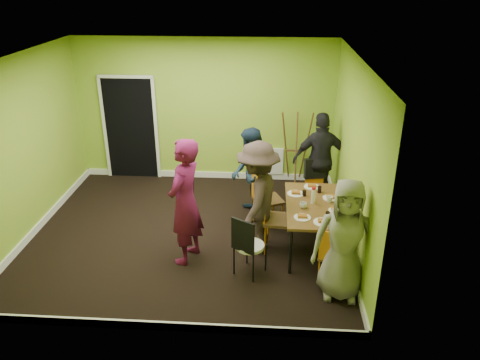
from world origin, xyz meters
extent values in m
plane|color=black|center=(0.00, 0.00, 0.00)|extent=(5.00, 5.00, 0.00)
cube|color=#90C232|center=(0.00, 2.25, 1.40)|extent=(5.00, 0.04, 2.80)
cube|color=#90C232|center=(0.00, -2.25, 1.40)|extent=(5.00, 0.04, 2.80)
cube|color=#90C232|center=(-2.50, 0.00, 1.40)|extent=(0.04, 4.50, 2.80)
cube|color=#90C232|center=(2.50, 0.00, 1.40)|extent=(0.04, 4.50, 2.80)
cube|color=white|center=(0.00, 0.00, 2.80)|extent=(5.00, 4.50, 0.04)
cube|color=black|center=(-1.50, 2.22, 1.02)|extent=(1.00, 0.05, 2.04)
cube|color=white|center=(1.30, 2.22, 0.40)|extent=(0.50, 0.04, 0.55)
cylinder|color=black|center=(1.60, -0.99, 0.35)|extent=(0.04, 0.04, 0.71)
cylinder|color=black|center=(2.38, -0.99, 0.35)|extent=(0.04, 0.04, 0.71)
cylinder|color=black|center=(1.60, 0.39, 0.35)|extent=(0.04, 0.04, 0.71)
cylinder|color=black|center=(2.38, 0.39, 0.35)|extent=(0.04, 0.04, 0.71)
cube|color=brown|center=(1.99, -0.30, 0.73)|extent=(0.90, 1.50, 0.04)
cylinder|color=orange|center=(1.04, 0.44, 0.24)|extent=(0.03, 0.03, 0.48)
cylinder|color=orange|center=(1.18, 0.11, 0.24)|extent=(0.03, 0.03, 0.48)
cylinder|color=orange|center=(1.37, 0.58, 0.24)|extent=(0.03, 0.03, 0.48)
cylinder|color=orange|center=(1.51, 0.25, 0.24)|extent=(0.03, 0.03, 0.48)
cube|color=brown|center=(1.27, 0.34, 0.48)|extent=(0.55, 0.55, 0.04)
cube|color=orange|center=(1.09, 0.26, 0.76)|extent=(0.19, 0.38, 0.53)
cylinder|color=orange|center=(1.28, -0.16, 0.25)|extent=(0.03, 0.03, 0.51)
cylinder|color=orange|center=(1.24, -0.54, 0.25)|extent=(0.03, 0.03, 0.51)
cylinder|color=orange|center=(1.66, -0.20, 0.25)|extent=(0.03, 0.03, 0.51)
cylinder|color=orange|center=(1.62, -0.58, 0.25)|extent=(0.03, 0.03, 0.51)
cube|color=brown|center=(1.45, -0.37, 0.51)|extent=(0.49, 0.49, 0.05)
cube|color=orange|center=(1.24, -0.35, 0.81)|extent=(0.08, 0.43, 0.56)
cylinder|color=orange|center=(2.23, 1.13, 0.20)|extent=(0.02, 0.02, 0.39)
cylinder|color=orange|center=(1.94, 1.07, 0.20)|extent=(0.02, 0.02, 0.39)
cylinder|color=orange|center=(2.29, 0.84, 0.20)|extent=(0.02, 0.02, 0.39)
cylinder|color=orange|center=(2.00, 0.78, 0.20)|extent=(0.02, 0.02, 0.39)
cube|color=brown|center=(2.11, 0.95, 0.39)|extent=(0.41, 0.41, 0.04)
cube|color=orange|center=(2.08, 1.12, 0.63)|extent=(0.33, 0.09, 0.44)
cylinder|color=orange|center=(1.98, -1.20, 0.20)|extent=(0.02, 0.02, 0.39)
cylinder|color=orange|center=(2.26, -1.31, 0.20)|extent=(0.02, 0.02, 0.39)
cylinder|color=orange|center=(2.08, -0.92, 0.20)|extent=(0.02, 0.02, 0.39)
cylinder|color=orange|center=(2.36, -1.03, 0.20)|extent=(0.02, 0.02, 0.39)
cube|color=brown|center=(2.17, -1.11, 0.39)|extent=(0.45, 0.45, 0.03)
cube|color=orange|center=(2.12, -1.27, 0.63)|extent=(0.32, 0.14, 0.44)
cylinder|color=black|center=(0.82, -1.06, 0.21)|extent=(0.02, 0.02, 0.42)
cylinder|color=black|center=(1.10, -1.22, 0.21)|extent=(0.02, 0.02, 0.42)
cylinder|color=black|center=(0.99, -0.78, 0.21)|extent=(0.02, 0.02, 0.42)
cylinder|color=black|center=(1.26, -0.95, 0.21)|extent=(0.02, 0.02, 0.42)
cylinder|color=white|center=(1.04, -1.00, 0.43)|extent=(0.40, 0.40, 0.05)
cube|color=black|center=(0.95, -1.16, 0.68)|extent=(0.32, 0.21, 0.47)
cylinder|color=brown|center=(1.59, 2.09, 0.75)|extent=(0.22, 0.35, 1.51)
cylinder|color=brown|center=(1.97, 2.09, 0.75)|extent=(0.22, 0.35, 1.51)
cylinder|color=brown|center=(1.78, 1.87, 0.75)|extent=(0.03, 0.34, 1.47)
cube|color=brown|center=(1.78, 2.04, 0.71)|extent=(0.41, 0.04, 0.04)
cylinder|color=white|center=(1.69, 0.03, 0.76)|extent=(0.26, 0.26, 0.01)
cylinder|color=white|center=(1.75, -0.73, 0.76)|extent=(0.24, 0.24, 0.01)
cylinder|color=white|center=(1.96, 0.30, 0.76)|extent=(0.25, 0.25, 0.01)
cylinder|color=white|center=(2.03, -0.84, 0.76)|extent=(0.26, 0.26, 0.01)
cylinder|color=white|center=(2.22, -0.09, 0.76)|extent=(0.24, 0.24, 0.01)
cylinder|color=white|center=(2.25, -0.49, 0.76)|extent=(0.21, 0.21, 0.01)
cylinder|color=white|center=(1.94, -0.26, 0.86)|extent=(0.06, 0.06, 0.23)
cylinder|color=#1842BB|center=(2.27, -0.65, 0.84)|extent=(0.07, 0.07, 0.18)
cylinder|color=orange|center=(1.93, -0.11, 0.79)|extent=(0.04, 0.04, 0.08)
cylinder|color=black|center=(1.82, -0.02, 0.80)|extent=(0.06, 0.06, 0.09)
cylinder|color=black|center=(2.06, 0.11, 0.80)|extent=(0.06, 0.06, 0.11)
cylinder|color=black|center=(2.11, -0.70, 0.80)|extent=(0.06, 0.06, 0.09)
imported|color=white|center=(1.78, -0.42, 0.79)|extent=(0.11, 0.11, 0.09)
imported|color=white|center=(2.18, -0.21, 0.80)|extent=(0.10, 0.10, 0.09)
imported|color=#590F37|center=(0.11, -0.72, 0.94)|extent=(0.64, 0.79, 1.87)
imported|color=#162537|center=(0.96, 0.62, 0.79)|extent=(0.74, 0.88, 1.59)
imported|color=#332622|center=(1.12, -0.39, 0.87)|extent=(0.91, 1.24, 1.73)
imported|color=black|center=(2.18, 1.23, 0.85)|extent=(1.04, 0.53, 1.71)
imported|color=gray|center=(2.24, -1.41, 0.82)|extent=(0.85, 0.59, 1.65)
camera|label=1|loc=(1.27, -6.50, 3.93)|focal=35.00mm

